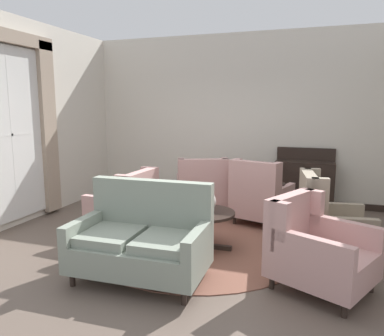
# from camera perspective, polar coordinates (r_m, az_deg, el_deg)

# --- Properties ---
(ground) EXTENTS (8.43, 8.43, 0.00)m
(ground) POSITION_cam_1_polar(r_m,az_deg,el_deg) (5.02, -0.20, -12.48)
(ground) COLOR brown
(wall_back) EXTENTS (6.18, 0.08, 3.26)m
(wall_back) POSITION_cam_1_polar(r_m,az_deg,el_deg) (7.44, 7.10, 7.49)
(wall_back) COLOR silver
(wall_back) RESTS_ON ground
(wall_left) EXTENTS (0.08, 4.02, 3.26)m
(wall_left) POSITION_cam_1_polar(r_m,az_deg,el_deg) (6.95, -22.01, 6.75)
(wall_left) COLOR silver
(wall_left) RESTS_ON ground
(baseboard_back) EXTENTS (6.02, 0.03, 0.12)m
(baseboard_back) POSITION_cam_1_polar(r_m,az_deg,el_deg) (7.60, 6.77, -4.45)
(baseboard_back) COLOR black
(baseboard_back) RESTS_ON ground
(area_rug) EXTENTS (2.99, 2.99, 0.01)m
(area_rug) POSITION_cam_1_polar(r_m,az_deg,el_deg) (5.28, 0.89, -11.27)
(area_rug) COLOR brown
(area_rug) RESTS_ON ground
(window_with_curtains) EXTENTS (0.12, 1.88, 2.94)m
(window_with_curtains) POSITION_cam_1_polar(r_m,az_deg,el_deg) (6.32, -25.89, 6.04)
(window_with_curtains) COLOR silver
(coffee_table) EXTENTS (0.78, 0.78, 0.51)m
(coffee_table) POSITION_cam_1_polar(r_m,az_deg,el_deg) (4.95, 2.03, -7.88)
(coffee_table) COLOR black
(coffee_table) RESTS_ON ground
(porcelain_vase) EXTENTS (0.20, 0.20, 0.37)m
(porcelain_vase) POSITION_cam_1_polar(r_m,az_deg,el_deg) (4.83, 2.53, -5.03)
(porcelain_vase) COLOR beige
(porcelain_vase) RESTS_ON coffee_table
(settee) EXTENTS (1.46, 0.87, 1.05)m
(settee) POSITION_cam_1_polar(r_m,az_deg,el_deg) (4.17, -7.69, -11.02)
(settee) COLOR gray
(settee) RESTS_ON ground
(armchair_far_left) EXTENTS (0.95, 0.90, 1.05)m
(armchair_far_left) POSITION_cam_1_polar(r_m,az_deg,el_deg) (5.06, 19.99, -7.64)
(armchair_far_left) COLOR gray
(armchair_far_left) RESTS_ON ground
(armchair_back_corner) EXTENTS (1.18, 1.14, 0.95)m
(armchair_back_corner) POSITION_cam_1_polar(r_m,az_deg,el_deg) (4.12, 18.47, -11.87)
(armchair_back_corner) COLOR tan
(armchair_back_corner) RESTS_ON ground
(armchair_beside_settee) EXTENTS (1.11, 1.14, 1.03)m
(armchair_beside_settee) POSITION_cam_1_polar(r_m,az_deg,el_deg) (6.45, 1.49, -3.52)
(armchair_beside_settee) COLOR tan
(armchair_beside_settee) RESTS_ON ground
(armchair_foreground_right) EXTENTS (0.84, 0.85, 0.98)m
(armchair_foreground_right) POSITION_cam_1_polar(r_m,az_deg,el_deg) (5.49, -10.01, -6.02)
(armchair_foreground_right) COLOR tan
(armchair_foreground_right) RESTS_ON ground
(armchair_near_window) EXTENTS (0.99, 1.02, 1.05)m
(armchair_near_window) POSITION_cam_1_polar(r_m,az_deg,el_deg) (6.04, 10.35, -4.44)
(armchair_near_window) COLOR tan
(armchair_near_window) RESTS_ON ground
(side_table) EXTENTS (0.54, 0.54, 0.65)m
(side_table) POSITION_cam_1_polar(r_m,az_deg,el_deg) (6.19, 11.52, -4.57)
(side_table) COLOR black
(side_table) RESTS_ON ground
(sideboard) EXTENTS (1.04, 0.42, 1.12)m
(sideboard) POSITION_cam_1_polar(r_m,az_deg,el_deg) (7.12, 16.80, -2.07)
(sideboard) COLOR black
(sideboard) RESTS_ON ground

